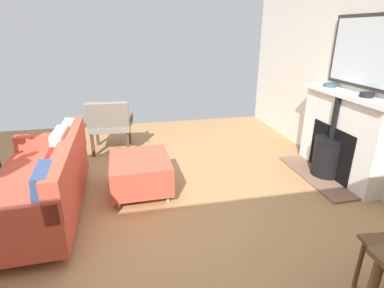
{
  "coord_description": "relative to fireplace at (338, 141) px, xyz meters",
  "views": [
    {
      "loc": [
        0.02,
        2.8,
        1.77
      ],
      "look_at": [
        -0.63,
        -0.23,
        0.58
      ],
      "focal_mm": 27.95,
      "sensor_mm": 36.0,
      "label": 1
    }
  ],
  "objects": [
    {
      "name": "wall_left",
      "position": [
        -0.21,
        0.22,
        0.84
      ],
      "size": [
        0.12,
        6.1,
        2.64
      ],
      "primitive_type": "cube",
      "color": "silver",
      "rests_on": "ground"
    },
    {
      "name": "mantel_bowl_near",
      "position": [
        -0.03,
        -0.36,
        0.63
      ],
      "size": [
        0.16,
        0.16,
        0.04
      ],
      "color": "#334C56",
      "rests_on": "fireplace"
    },
    {
      "name": "ottoman",
      "position": [
        2.43,
        -0.1,
        -0.23
      ],
      "size": [
        0.68,
        0.77,
        0.42
      ],
      "color": "#B2B2B7",
      "rests_on": "ground"
    },
    {
      "name": "ground_plane",
      "position": [
        2.47,
        0.22,
        -0.48
      ],
      "size": [
        5.36,
        6.1,
        0.01
      ],
      "primitive_type": "cube",
      "color": "#A87A4C"
    },
    {
      "name": "mirror_over_mantel",
      "position": [
        -0.12,
        0.0,
        1.06
      ],
      "size": [
        0.04,
        1.02,
        0.79
      ],
      "color": "#2D2823"
    },
    {
      "name": "fireplace",
      "position": [
        0.0,
        0.0,
        0.0
      ],
      "size": [
        0.56,
        1.39,
        1.08
      ],
      "color": "brown",
      "rests_on": "ground"
    },
    {
      "name": "mantel_bowl_far",
      "position": [
        -0.03,
        0.28,
        0.63
      ],
      "size": [
        0.14,
        0.14,
        0.05
      ],
      "color": "black",
      "rests_on": "fireplace"
    },
    {
      "name": "armchair_accent",
      "position": [
        2.81,
        -1.42,
        -0.01
      ],
      "size": [
        0.71,
        0.63,
        0.82
      ],
      "color": "#4C3321",
      "rests_on": "ground"
    },
    {
      "name": "sofa",
      "position": [
        3.39,
        0.15,
        -0.13
      ],
      "size": [
        0.85,
        1.74,
        0.82
      ],
      "color": "#B2B2B7",
      "rests_on": "ground"
    }
  ]
}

